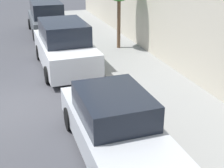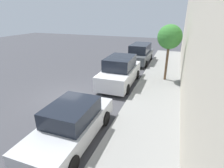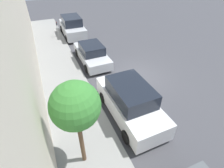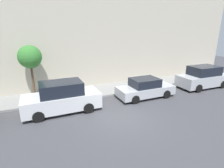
{
  "view_description": "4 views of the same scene",
  "coord_description": "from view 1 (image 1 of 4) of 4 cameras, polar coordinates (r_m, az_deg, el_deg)",
  "views": [
    {
      "loc": [
        0.18,
        -9.41,
        4.59
      ],
      "look_at": [
        2.84,
        -1.42,
        1.0
      ],
      "focal_mm": 50.0,
      "sensor_mm": 36.0,
      "label": 1
    },
    {
      "loc": [
        5.77,
        -8.07,
        4.73
      ],
      "look_at": [
        2.6,
        0.57,
        1.0
      ],
      "focal_mm": 28.0,
      "sensor_mm": 36.0,
      "label": 2
    },
    {
      "loc": [
        5.77,
        8.91,
        7.09
      ],
      "look_at": [
        2.56,
        1.44,
        1.0
      ],
      "focal_mm": 28.0,
      "sensor_mm": 36.0,
      "label": 3
    },
    {
      "loc": [
        -8.62,
        4.21,
        5.08
      ],
      "look_at": [
        3.56,
        -0.92,
        1.0
      ],
      "focal_mm": 28.0,
      "sensor_mm": 36.0,
      "label": 4
    }
  ],
  "objects": [
    {
      "name": "ground_plane",
      "position": [
        10.47,
        -17.53,
        -4.07
      ],
      "size": [
        60.0,
        60.0,
        0.0
      ],
      "primitive_type": "plane",
      "color": "#424247"
    },
    {
      "name": "sidewalk",
      "position": [
        11.47,
        7.69,
        -0.31
      ],
      "size": [
        2.87,
        32.0,
        0.15
      ],
      "color": "gray",
      "rests_on": "ground_plane"
    },
    {
      "name": "parked_sedan_second",
      "position": [
        7.61,
        0.46,
        -7.46
      ],
      "size": [
        1.92,
        4.52,
        1.54
      ],
      "color": "#B7BABF",
      "rests_on": "ground_plane"
    },
    {
      "name": "parked_suv_third",
      "position": [
        13.22,
        -8.7,
        6.77
      ],
      "size": [
        2.08,
        4.83,
        1.98
      ],
      "color": "silver",
      "rests_on": "ground_plane"
    },
    {
      "name": "parked_minivan_fourth",
      "position": [
        19.4,
        -11.83,
        11.73
      ],
      "size": [
        2.02,
        4.94,
        1.9
      ],
      "color": "#4C5156",
      "rests_on": "ground_plane"
    }
  ]
}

